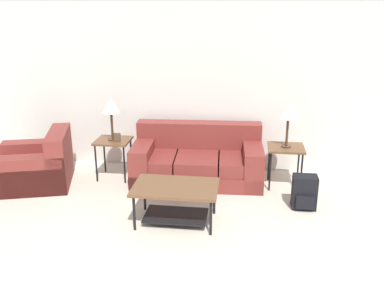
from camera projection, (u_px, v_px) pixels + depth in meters
wall_back at (217, 89)px, 6.64m from camera, size 9.18×0.06×2.60m
couch at (198, 161)px, 6.46m from camera, size 1.96×1.06×0.82m
armchair at (37, 166)px, 6.29m from camera, size 1.25×1.21×0.80m
coffee_table at (176, 195)px, 5.19m from camera, size 1.03×0.65×0.48m
side_table_left at (113, 144)px, 6.46m from camera, size 0.51×0.47×0.61m
side_table_right at (286, 151)px, 6.15m from camera, size 0.51×0.47×0.61m
table_lamp_left at (111, 106)px, 6.27m from camera, size 0.27×0.27×0.65m
table_lamp_right at (289, 112)px, 5.96m from camera, size 0.27×0.27×0.65m
backpack at (304, 192)px, 5.58m from camera, size 0.31×0.30×0.45m
picture_frame at (117, 137)px, 6.34m from camera, size 0.10×0.04×0.13m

